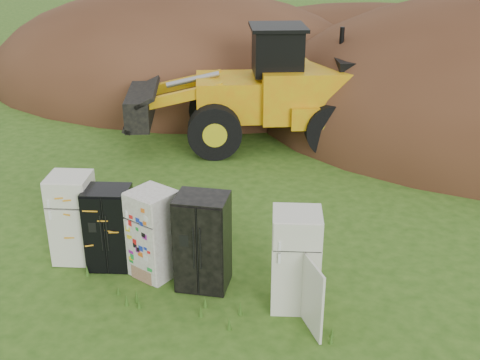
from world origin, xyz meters
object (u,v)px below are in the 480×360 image
object	(u,v)px
fridge_leftmost	(73,218)
fridge_dark_mid	(203,242)
fridge_black_side	(109,228)
fridge_open_door	(296,260)
fridge_sticker	(154,234)
wheel_loader	(247,86)

from	to	relation	value
fridge_leftmost	fridge_dark_mid	xyz separation A→B (m)	(2.82, 0.01, 0.01)
fridge_black_side	fridge_open_door	world-z (taller)	fridge_open_door
fridge_sticker	wheel_loader	xyz separation A→B (m)	(-0.84, 7.60, 0.90)
fridge_black_side	fridge_leftmost	bearing A→B (deg)	163.19
wheel_loader	fridge_leftmost	bearing A→B (deg)	-120.74
fridge_black_side	wheel_loader	bearing A→B (deg)	71.66
fridge_leftmost	fridge_dark_mid	distance (m)	2.82
fridge_open_door	wheel_loader	bearing A→B (deg)	98.47
fridge_open_door	fridge_black_side	bearing A→B (deg)	162.45
fridge_open_door	wheel_loader	distance (m)	8.52
fridge_leftmost	fridge_sticker	distance (m)	1.79
fridge_leftmost	fridge_dark_mid	world-z (taller)	fridge_dark_mid
fridge_dark_mid	fridge_black_side	bearing A→B (deg)	170.60
fridge_dark_mid	fridge_leftmost	bearing A→B (deg)	170.80
fridge_sticker	fridge_dark_mid	world-z (taller)	fridge_dark_mid
fridge_dark_mid	wheel_loader	bearing A→B (deg)	94.49
fridge_sticker	fridge_dark_mid	size ratio (longest dim) A/B	0.96
fridge_leftmost	wheel_loader	world-z (taller)	wheel_loader
fridge_sticker	fridge_leftmost	bearing A→B (deg)	-161.70
fridge_black_side	wheel_loader	size ratio (longest dim) A/B	0.23
fridge_black_side	wheel_loader	world-z (taller)	wheel_loader
fridge_sticker	fridge_open_door	xyz separation A→B (m)	(2.81, -0.05, 0.04)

